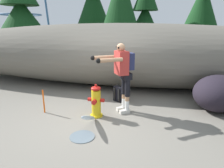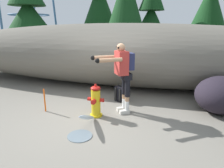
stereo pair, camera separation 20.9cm
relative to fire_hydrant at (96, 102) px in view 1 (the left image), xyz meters
name	(u,v)px [view 1 (the left image)]	position (x,y,z in m)	size (l,w,h in m)	color
ground_plane	(92,119)	(-0.07, -0.16, -0.39)	(56.00, 56.00, 0.04)	slate
dirt_embankment	(117,54)	(-0.07, 2.95, 0.74)	(16.65, 3.20, 2.22)	#666056
fire_hydrant	(96,102)	(0.00, 0.00, 0.00)	(0.40, 0.35, 0.81)	gold
hydrant_water_jet	(87,122)	(0.00, -0.66, -0.20)	(0.50, 1.09, 0.49)	silver
utility_worker	(122,70)	(0.56, 0.37, 0.73)	(1.02, 0.86, 1.73)	beige
spare_backpack	(119,94)	(0.35, 1.15, -0.16)	(0.36, 0.36, 0.47)	black
boulder_mid	(219,93)	(2.95, 1.03, 0.09)	(1.34, 1.20, 0.93)	black
pine_tree_far_left	(21,12)	(-5.66, 5.43, 2.47)	(2.94, 2.94, 4.92)	#47331E
pine_tree_right	(145,16)	(0.57, 7.91, 2.28)	(2.23, 2.23, 4.79)	#47331E
survey_stake	(44,101)	(-1.35, -0.07, -0.07)	(0.04, 0.04, 0.60)	#E55914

